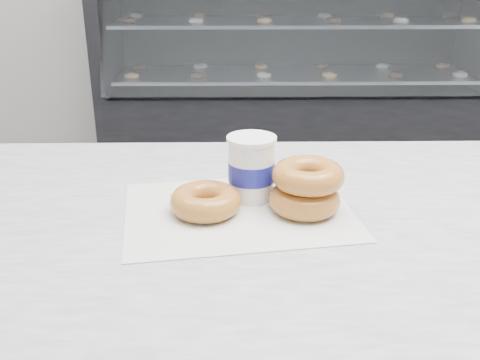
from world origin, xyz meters
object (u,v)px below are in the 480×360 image
object	(u,v)px
display_case	(293,87)
coffee_cup	(251,168)
donut_stack	(306,187)
donut_single	(206,201)

from	to	relation	value
display_case	coffee_cup	size ratio (longest dim) A/B	23.10
donut_stack	coffee_cup	distance (m)	0.10
donut_stack	donut_single	bearing A→B (deg)	-178.05
donut_single	display_case	bearing A→B (deg)	80.73
display_case	donut_stack	distance (m)	2.73
donut_stack	coffee_cup	bearing A→B (deg)	148.69
coffee_cup	donut_stack	bearing A→B (deg)	-53.15
coffee_cup	donut_single	bearing A→B (deg)	-164.25
donut_single	donut_stack	distance (m)	0.15
donut_single	donut_stack	bearing A→B (deg)	1.95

